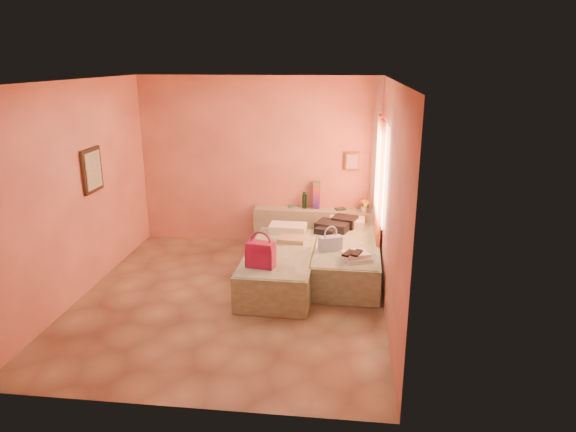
# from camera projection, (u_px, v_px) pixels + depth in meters

# --- Properties ---
(ground) EXTENTS (4.50, 4.50, 0.00)m
(ground) POSITION_uv_depth(u_px,v_px,m) (232.00, 298.00, 6.82)
(ground) COLOR #9E8B5E
(ground) RESTS_ON ground
(room_walls) EXTENTS (4.02, 4.51, 2.81)m
(room_walls) POSITION_uv_depth(u_px,v_px,m) (252.00, 158.00, 6.81)
(room_walls) COLOR #F6A083
(room_walls) RESTS_ON ground
(headboard_ledge) EXTENTS (2.05, 0.30, 0.65)m
(headboard_ledge) POSITION_uv_depth(u_px,v_px,m) (315.00, 228.00, 8.61)
(headboard_ledge) COLOR #9DA688
(headboard_ledge) RESTS_ON ground
(bed_left) EXTENTS (0.95, 2.02, 0.50)m
(bed_left) POSITION_uv_depth(u_px,v_px,m) (281.00, 267.00, 7.19)
(bed_left) COLOR #AFC9A2
(bed_left) RESTS_ON ground
(bed_right) EXTENTS (0.95, 2.02, 0.50)m
(bed_right) POSITION_uv_depth(u_px,v_px,m) (346.00, 259.00, 7.48)
(bed_right) COLOR #AFC9A2
(bed_right) RESTS_ON ground
(water_bottle) EXTENTS (0.07, 0.07, 0.26)m
(water_bottle) POSITION_uv_depth(u_px,v_px,m) (304.00, 201.00, 8.55)
(water_bottle) COLOR #14371B
(water_bottle) RESTS_ON headboard_ledge
(rainbow_box) EXTENTS (0.11, 0.11, 0.46)m
(rainbow_box) POSITION_uv_depth(u_px,v_px,m) (317.00, 195.00, 8.52)
(rainbow_box) COLOR #AC154C
(rainbow_box) RESTS_ON headboard_ledge
(small_dish) EXTENTS (0.15, 0.15, 0.03)m
(small_dish) POSITION_uv_depth(u_px,v_px,m) (292.00, 206.00, 8.64)
(small_dish) COLOR #45805B
(small_dish) RESTS_ON headboard_ledge
(green_book) EXTENTS (0.20, 0.17, 0.03)m
(green_book) POSITION_uv_depth(u_px,v_px,m) (340.00, 209.00, 8.50)
(green_book) COLOR #23422C
(green_book) RESTS_ON headboard_ledge
(flower_vase) EXTENTS (0.21, 0.21, 0.24)m
(flower_vase) POSITION_uv_depth(u_px,v_px,m) (364.00, 204.00, 8.36)
(flower_vase) COLOR beige
(flower_vase) RESTS_ON headboard_ledge
(magenta_handbag) EXTENTS (0.39, 0.26, 0.34)m
(magenta_handbag) POSITION_uv_depth(u_px,v_px,m) (261.00, 254.00, 6.52)
(magenta_handbag) COLOR #AC154C
(magenta_handbag) RESTS_ON bed_left
(khaki_garment) EXTENTS (0.39, 0.32, 0.06)m
(khaki_garment) POSITION_uv_depth(u_px,v_px,m) (292.00, 239.00, 7.46)
(khaki_garment) COLOR tan
(khaki_garment) RESTS_ON bed_left
(clothes_pile) EXTENTS (0.69, 0.69, 0.16)m
(clothes_pile) POSITION_uv_depth(u_px,v_px,m) (336.00, 225.00, 7.95)
(clothes_pile) COLOR black
(clothes_pile) RESTS_ON bed_right
(blue_handbag) EXTENTS (0.34, 0.25, 0.20)m
(blue_handbag) POSITION_uv_depth(u_px,v_px,m) (330.00, 243.00, 7.09)
(blue_handbag) COLOR #4670AA
(blue_handbag) RESTS_ON bed_right
(towel_stack) EXTENTS (0.43, 0.40, 0.10)m
(towel_stack) POSITION_uv_depth(u_px,v_px,m) (357.00, 256.00, 6.76)
(towel_stack) COLOR white
(towel_stack) RESTS_ON bed_right
(sandal_pair) EXTENTS (0.26, 0.29, 0.03)m
(sandal_pair) POSITION_uv_depth(u_px,v_px,m) (353.00, 253.00, 6.70)
(sandal_pair) COLOR black
(sandal_pair) RESTS_ON towel_stack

